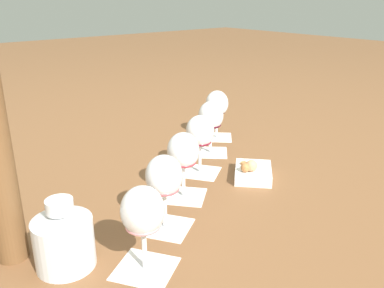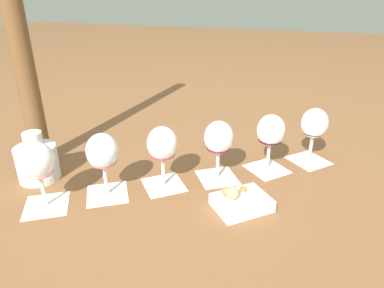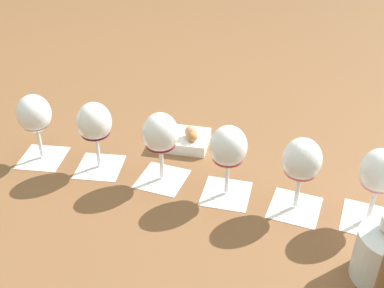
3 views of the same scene
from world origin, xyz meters
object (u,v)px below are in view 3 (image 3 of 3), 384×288
wine_glass_1 (301,163)px  wine_glass_3 (160,136)px  wine_glass_0 (380,174)px  wine_glass_4 (94,125)px  wine_glass_2 (228,150)px  wine_glass_5 (34,117)px  snack_dish (184,139)px

wine_glass_1 → wine_glass_3: same height
wine_glass_0 → wine_glass_4: 0.64m
wine_glass_0 → wine_glass_2: 0.31m
wine_glass_0 → wine_glass_1: 0.15m
wine_glass_1 → wine_glass_3: size_ratio=1.00×
wine_glass_1 → wine_glass_4: 0.48m
wine_glass_3 → wine_glass_5: bearing=38.3°
wine_glass_0 → wine_glass_1: same height
wine_glass_1 → wine_glass_2: same height
wine_glass_1 → wine_glass_2: (0.13, 0.09, 0.00)m
wine_glass_1 → wine_glass_2: bearing=36.0°
wine_glass_1 → wine_glass_5: bearing=36.6°
wine_glass_0 → snack_dish: bearing=17.8°
wine_glass_4 → snack_dish: (-0.04, -0.23, -0.10)m
wine_glass_3 → snack_dish: (0.09, -0.13, -0.10)m
wine_glass_2 → wine_glass_0: bearing=-142.3°
wine_glass_0 → snack_dish: wine_glass_0 is taller
wine_glass_2 → snack_dish: wine_glass_2 is taller
wine_glass_3 → wine_glass_5: (0.25, 0.20, -0.00)m
wine_glass_1 → wine_glass_3: 0.32m
wine_glass_0 → wine_glass_5: bearing=37.2°
wine_glass_1 → wine_glass_4: bearing=35.6°
wine_glass_3 → wine_glass_4: (0.13, 0.10, -0.00)m
snack_dish → wine_glass_0: bearing=-162.2°
wine_glass_2 → wine_glass_3: same height
wine_glass_0 → wine_glass_4: same height
wine_glass_4 → snack_dish: size_ratio=1.03×
wine_glass_1 → snack_dish: 0.37m
wine_glass_3 → wine_glass_4: same height
wine_glass_0 → wine_glass_1: size_ratio=1.00×
wine_glass_1 → wine_glass_2: size_ratio=1.00×
wine_glass_4 → wine_glass_2: bearing=-144.6°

